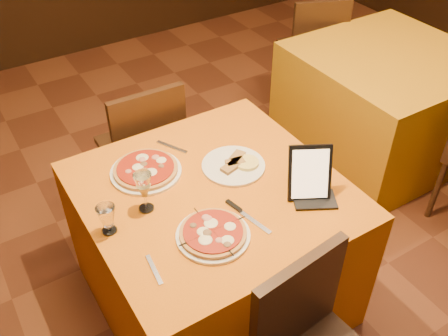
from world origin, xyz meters
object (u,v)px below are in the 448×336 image
tablet (310,173)px  chair_side_far (309,49)px  pizza_far (146,170)px  wine_glass (144,192)px  chair_main_far (140,146)px  main_table (213,246)px  side_table (382,104)px  water_glass (107,219)px  pizza_near (213,234)px

tablet → chair_side_far: bearing=78.2°
pizza_far → tablet: bearing=-43.1°
chair_side_far → wine_glass: (-1.95, -1.27, 0.39)m
chair_side_far → wine_glass: wine_glass is taller
chair_main_far → main_table: bearing=91.3°
side_table → chair_side_far: 0.81m
wine_glass → water_glass: wine_glass is taller
pizza_near → pizza_far: size_ratio=0.91×
pizza_near → pizza_far: 0.50m
side_table → tablet: 1.60m
chair_main_far → chair_side_far: bearing=-162.9°
pizza_near → tablet: tablet is taller
wine_glass → pizza_far: bearing=65.5°
main_table → tablet: 0.65m
pizza_near → water_glass: water_glass is taller
side_table → pizza_near: (-1.80, -0.75, 0.39)m
main_table → pizza_far: 0.51m
tablet → pizza_far: bearing=165.6°
chair_main_far → wine_glass: size_ratio=4.79×
chair_side_far → water_glass: 2.53m
chair_main_far → water_glass: bearing=61.6°
pizza_near → chair_main_far: bearing=82.5°
pizza_far → tablet: size_ratio=1.33×
pizza_far → wine_glass: wine_glass is taller
side_table → water_glass: 2.24m
chair_side_far → tablet: bearing=71.0°
pizza_near → water_glass: bearing=143.9°
chair_main_far → tablet: tablet is taller
pizza_near → wine_glass: bearing=118.7°
pizza_near → main_table: bearing=60.1°
side_table → tablet: tablet is taller
chair_side_far → pizza_near: 2.39m
chair_side_far → main_table: bearing=59.7°
main_table → chair_main_far: (0.00, 0.83, 0.08)m
water_glass → tablet: bearing=-16.8°
chair_main_far → wine_glass: wine_glass is taller
main_table → wine_glass: 0.56m
pizza_near → side_table: bearing=22.6°
main_table → tablet: bearing=-36.7°
pizza_far → tablet: (0.53, -0.50, 0.10)m
chair_side_far → wine_glass: size_ratio=4.79×
pizza_far → main_table: bearing=-51.5°
water_glass → tablet: 0.85m
water_glass → side_table: bearing=13.2°
main_table → side_table: 1.73m
chair_side_far → pizza_far: 2.16m
chair_main_far → water_glass: chair_main_far is taller
wine_glass → main_table: bearing=-7.0°
pizza_far → water_glass: (-0.28, -0.25, 0.05)m
side_table → main_table: bearing=-163.2°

